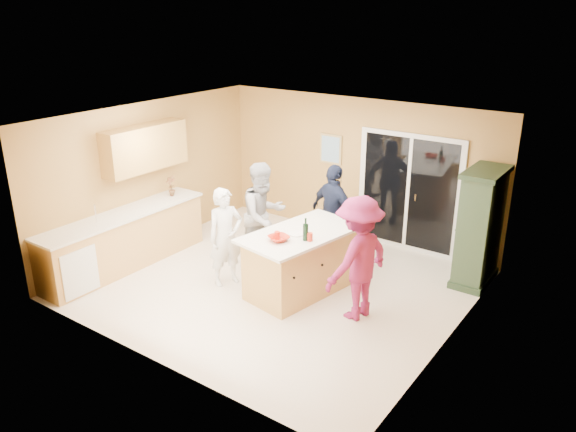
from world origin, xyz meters
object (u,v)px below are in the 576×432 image
Objects in this scene: woman_grey at (264,216)px; woman_navy at (334,213)px; kitchen_island at (301,264)px; woman_white at (226,237)px; woman_magenta at (358,258)px; green_hutch at (480,229)px.

woman_grey reaches higher than woman_navy.
woman_white is (-1.10, -0.44, 0.32)m from kitchen_island.
woman_magenta reaches higher than woman_navy.
woman_magenta is (1.04, -0.15, 0.43)m from kitchen_island.
woman_navy is at bearing -166.09° from green_hutch.
green_hutch reaches higher than woman_navy.
woman_navy is 1.91m from woman_magenta.
woman_navy is at bearing -3.62° from woman_white.
green_hutch reaches higher than woman_white.
woman_white is at bearing -172.36° from woman_grey.
woman_white is (-3.16, -2.30, -0.12)m from green_hutch.
green_hutch is at bearing 52.01° from kitchen_island.
woman_white is 0.88× the size of woman_magenta.
kitchen_island is at bearing 115.40° from woman_navy.
woman_navy is (-0.21, 1.29, 0.38)m from kitchen_island.
woman_grey is (-3.07, -1.46, -0.01)m from green_hutch.
woman_white is 2.16m from woman_magenta.
kitchen_island is at bearing -97.70° from woman_grey.
kitchen_island is 2.81m from green_hutch.
woman_magenta is at bearing 147.15° from woman_navy.
woman_navy is at bearing 109.28° from kitchen_island.
green_hutch is at bearing 164.76° from woman_magenta.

